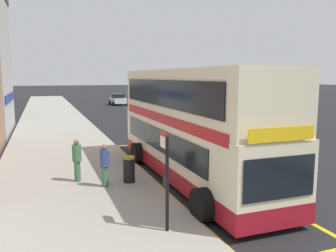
{
  "coord_description": "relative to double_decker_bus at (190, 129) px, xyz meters",
  "views": [
    {
      "loc": [
        -7.98,
        -4.5,
        4.13
      ],
      "look_at": [
        -2.79,
        9.57,
        1.96
      ],
      "focal_mm": 36.73,
      "sensor_mm": 36.0,
      "label": 1
    }
  ],
  "objects": [
    {
      "name": "bus_bay_markings",
      "position": [
        0.01,
        0.44,
        -2.06
      ],
      "size": [
        3.11,
        14.25,
        0.01
      ],
      "color": "gold",
      "rests_on": "ground"
    },
    {
      "name": "pavement_near",
      "position": [
        -4.54,
        24.06,
        -1.99
      ],
      "size": [
        6.0,
        76.0,
        0.14
      ],
      "primitive_type": "cube",
      "color": "#A39E93",
      "rests_on": "ground"
    },
    {
      "name": "litter_bin",
      "position": [
        -2.53,
        -0.04,
        -1.42
      ],
      "size": [
        0.47,
        0.47,
        1.0
      ],
      "color": "black",
      "rests_on": "pavement_near"
    },
    {
      "name": "double_decker_bus",
      "position": [
        0.0,
        0.0,
        0.0
      ],
      "size": [
        3.17,
        11.2,
        4.4
      ],
      "color": "beige",
      "rests_on": "ground"
    },
    {
      "name": "parked_car_white_across",
      "position": [
        5.36,
        21.13,
        -1.26
      ],
      "size": [
        2.09,
        4.2,
        1.62
      ],
      "rotation": [
        0.0,
        0.0,
        0.01
      ],
      "color": "silver",
      "rests_on": "ground"
    },
    {
      "name": "bus_stop_sign",
      "position": [
        -2.61,
        -4.39,
        -0.4
      ],
      "size": [
        0.09,
        0.51,
        2.56
      ],
      "color": "black",
      "rests_on": "pavement_near"
    },
    {
      "name": "pedestrian_waiting_near_sign",
      "position": [
        -3.48,
        -0.26,
        -1.07
      ],
      "size": [
        0.34,
        0.34,
        1.58
      ],
      "color": "#3F724C",
      "rests_on": "pavement_near"
    },
    {
      "name": "pedestrian_further_back",
      "position": [
        -4.37,
        0.73,
        -1.04
      ],
      "size": [
        0.34,
        0.34,
        1.63
      ],
      "color": "#3F724C",
      "rests_on": "pavement_near"
    },
    {
      "name": "parked_car_white_ahead",
      "position": [
        4.98,
        37.23,
        -1.26
      ],
      "size": [
        2.09,
        4.2,
        1.62
      ],
      "rotation": [
        0.0,
        0.0,
        -0.03
      ],
      "color": "silver",
      "rests_on": "ground"
    },
    {
      "name": "ground_plane",
      "position": [
        2.46,
        24.06,
        -2.06
      ],
      "size": [
        260.0,
        260.0,
        0.0
      ],
      "primitive_type": "plane",
      "color": "black"
    }
  ]
}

